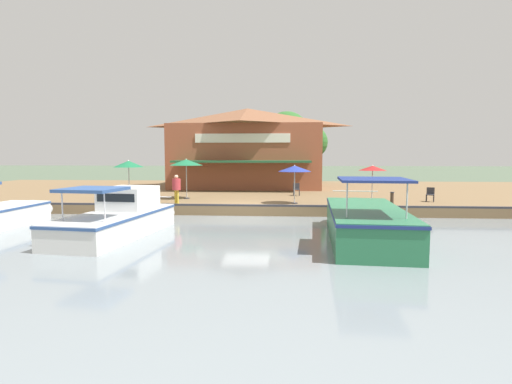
% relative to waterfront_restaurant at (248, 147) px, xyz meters
% --- Properties ---
extents(ground_plane, '(220.00, 220.00, 0.00)m').
position_rel_waterfront_restaurant_xyz_m(ground_plane, '(13.97, 1.22, -4.09)').
color(ground_plane, '#4C5B47').
extents(quay_deck, '(22.00, 56.00, 0.60)m').
position_rel_waterfront_restaurant_xyz_m(quay_deck, '(2.97, 1.22, -3.79)').
color(quay_deck, brown).
rests_on(quay_deck, ground).
extents(quay_edge_fender, '(0.20, 50.40, 0.10)m').
position_rel_waterfront_restaurant_xyz_m(quay_edge_fender, '(13.87, 1.22, -3.44)').
color(quay_edge_fender, '#2D2D33').
rests_on(quay_edge_fender, quay_deck).
extents(waterfront_restaurant, '(10.60, 12.98, 6.87)m').
position_rel_waterfront_restaurant_xyz_m(waterfront_restaurant, '(0.00, 0.00, 0.00)').
color(waterfront_restaurant, brown).
rests_on(waterfront_restaurant, quay_deck).
extents(patio_umbrella_near_quay_edge, '(1.82, 1.82, 2.48)m').
position_rel_waterfront_restaurant_xyz_m(patio_umbrella_near_quay_edge, '(11.68, -6.17, -1.26)').
color(patio_umbrella_near_quay_edge, '#B7B7B7').
rests_on(patio_umbrella_near_quay_edge, quay_deck).
extents(patio_umbrella_by_entrance, '(1.88, 1.88, 2.22)m').
position_rel_waterfront_restaurant_xyz_m(patio_umbrella_by_entrance, '(12.50, 3.86, -1.49)').
color(patio_umbrella_by_entrance, '#B7B7B7').
rests_on(patio_umbrella_by_entrance, quay_deck).
extents(patio_umbrella_back_row, '(2.09, 2.09, 2.55)m').
position_rel_waterfront_restaurant_xyz_m(patio_umbrella_back_row, '(10.36, -2.94, -1.18)').
color(patio_umbrella_back_row, '#B7B7B7').
rests_on(patio_umbrella_back_row, quay_deck).
extents(patio_umbrella_far_corner, '(1.71, 1.71, 2.17)m').
position_rel_waterfront_restaurant_xyz_m(patio_umbrella_far_corner, '(10.11, 8.73, -1.53)').
color(patio_umbrella_far_corner, '#B7B7B7').
rests_on(patio_umbrella_far_corner, quay_deck).
extents(cafe_chair_facing_river, '(0.50, 0.50, 0.85)m').
position_rel_waterfront_restaurant_xyz_m(cafe_chair_facing_river, '(11.08, -7.17, -3.02)').
color(cafe_chair_facing_river, '#2D2D33').
rests_on(cafe_chair_facing_river, quay_deck).
extents(cafe_chair_far_corner_seat, '(0.45, 0.45, 0.85)m').
position_rel_waterfront_restaurant_xyz_m(cafe_chair_far_corner_seat, '(7.77, 4.11, -3.02)').
color(cafe_chair_far_corner_seat, '#2D2D33').
rests_on(cafe_chair_far_corner_seat, quay_deck).
extents(cafe_chair_under_first_umbrella, '(0.58, 0.58, 0.85)m').
position_rel_waterfront_restaurant_xyz_m(cafe_chair_under_first_umbrella, '(10.93, 11.98, -3.02)').
color(cafe_chair_under_first_umbrella, '#2D2D33').
rests_on(cafe_chair_under_first_umbrella, quay_deck).
extents(person_mid_patio, '(0.47, 0.47, 1.66)m').
position_rel_waterfront_restaurant_xyz_m(person_mid_patio, '(13.21, -2.81, -2.45)').
color(person_mid_patio, gold).
rests_on(person_mid_patio, quay_deck).
extents(motorboat_nearest_quay, '(7.87, 3.18, 2.09)m').
position_rel_waterfront_restaurant_xyz_m(motorboat_nearest_quay, '(18.99, -3.45, -3.33)').
color(motorboat_nearest_quay, silver).
rests_on(motorboat_nearest_quay, river_water).
extents(motorboat_outer_channel, '(9.06, 3.24, 2.49)m').
position_rel_waterfront_restaurant_xyz_m(motorboat_outer_channel, '(18.93, 6.49, -3.33)').
color(motorboat_outer_channel, '#287047').
rests_on(motorboat_outer_channel, river_water).
extents(motorboat_second_along, '(6.52, 2.32, 2.14)m').
position_rel_waterfront_restaurant_xyz_m(motorboat_second_along, '(17.84, -9.87, -3.47)').
color(motorboat_second_along, white).
rests_on(motorboat_second_along, river_water).
extents(mooring_post, '(0.22, 0.22, 0.81)m').
position_rel_waterfront_restaurant_xyz_m(mooring_post, '(13.62, 9.04, -3.08)').
color(mooring_post, '#473323').
rests_on(mooring_post, quay_deck).
extents(tree_upstream_bank, '(3.39, 3.23, 5.70)m').
position_rel_waterfront_restaurant_xyz_m(tree_upstream_bank, '(-4.52, 5.79, 0.48)').
color(tree_upstream_bank, brown).
rests_on(tree_upstream_bank, quay_deck).
extents(tree_behind_restaurant, '(4.91, 4.68, 7.10)m').
position_rel_waterfront_restaurant_xyz_m(tree_behind_restaurant, '(-4.38, 3.28, 1.14)').
color(tree_behind_restaurant, brown).
rests_on(tree_behind_restaurant, quay_deck).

